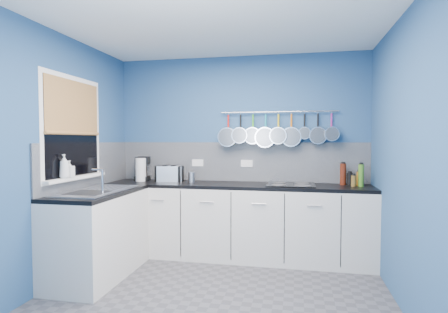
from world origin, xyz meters
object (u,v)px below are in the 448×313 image
(soap_bottle_a, at_px, (64,166))
(canister, at_px, (192,177))
(paper_towel, at_px, (141,170))
(hob, at_px, (291,185))
(toaster, at_px, (169,174))
(coffee_maker, at_px, (142,169))
(soap_bottle_b, at_px, (69,169))

(soap_bottle_a, relative_size, canister, 1.90)
(soap_bottle_a, bearing_deg, paper_towel, 75.55)
(hob, bearing_deg, toaster, 176.99)
(hob, bearing_deg, paper_towel, 179.33)
(paper_towel, xyz_separation_m, hob, (1.90, -0.02, -0.14))
(coffee_maker, xyz_separation_m, canister, (0.68, -0.04, -0.09))
(paper_towel, bearing_deg, soap_bottle_a, -104.45)
(canister, bearing_deg, toaster, 175.58)
(paper_towel, relative_size, canister, 2.36)
(soap_bottle_b, bearing_deg, toaster, 59.37)
(coffee_maker, height_order, hob, coffee_maker)
(hob, bearing_deg, soap_bottle_a, -153.02)
(soap_bottle_a, xyz_separation_m, coffee_maker, (0.28, 1.21, -0.11))
(soap_bottle_b, distance_m, canister, 1.46)
(coffee_maker, relative_size, hob, 0.56)
(paper_towel, height_order, hob, paper_towel)
(soap_bottle_b, distance_m, toaster, 1.30)
(coffee_maker, bearing_deg, paper_towel, -90.84)
(coffee_maker, bearing_deg, hob, -13.13)
(coffee_maker, height_order, toaster, coffee_maker)
(soap_bottle_b, height_order, paper_towel, soap_bottle_b)
(paper_towel, distance_m, canister, 0.67)
(canister, relative_size, hob, 0.23)
(soap_bottle_a, height_order, coffee_maker, soap_bottle_a)
(soap_bottle_b, distance_m, paper_towel, 1.10)
(soap_bottle_b, relative_size, toaster, 0.56)
(soap_bottle_a, relative_size, soap_bottle_b, 1.39)
(coffee_maker, relative_size, canister, 2.48)
(soap_bottle_b, relative_size, hob, 0.31)
(paper_towel, bearing_deg, hob, -0.67)
(paper_towel, xyz_separation_m, canister, (0.67, 0.03, -0.09))
(soap_bottle_b, relative_size, coffee_maker, 0.55)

